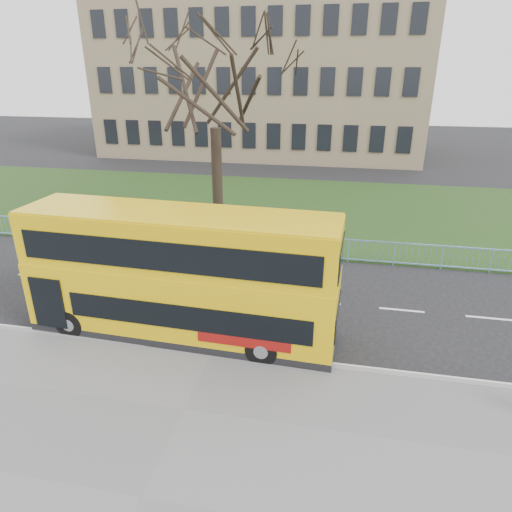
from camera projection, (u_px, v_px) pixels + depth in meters
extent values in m
plane|color=black|center=(225.00, 329.00, 15.47)|extent=(120.00, 120.00, 0.00)
cube|color=slate|center=(142.00, 499.00, 9.34)|extent=(80.00, 10.50, 0.12)
cube|color=gray|center=(213.00, 353.00, 14.04)|extent=(80.00, 0.20, 0.14)
cube|color=#213A15|center=(284.00, 208.00, 28.39)|extent=(80.00, 15.40, 0.08)
cube|color=#897657|center=(264.00, 79.00, 45.30)|extent=(30.00, 15.00, 14.00)
cube|color=yellow|center=(182.00, 299.00, 14.75)|extent=(10.00, 2.76, 1.84)
cube|color=yellow|center=(180.00, 269.00, 14.34)|extent=(10.00, 2.76, 0.32)
cube|color=yellow|center=(178.00, 240.00, 13.95)|extent=(9.95, 2.71, 1.65)
cube|color=black|center=(185.00, 318.00, 13.54)|extent=(7.64, 0.35, 0.80)
cube|color=black|center=(163.00, 257.00, 12.94)|extent=(9.11, 0.41, 0.90)
cylinder|color=black|center=(70.00, 323.00, 14.86)|extent=(0.99, 0.30, 0.98)
cylinder|color=black|center=(262.00, 350.00, 13.48)|extent=(0.99, 0.30, 0.98)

